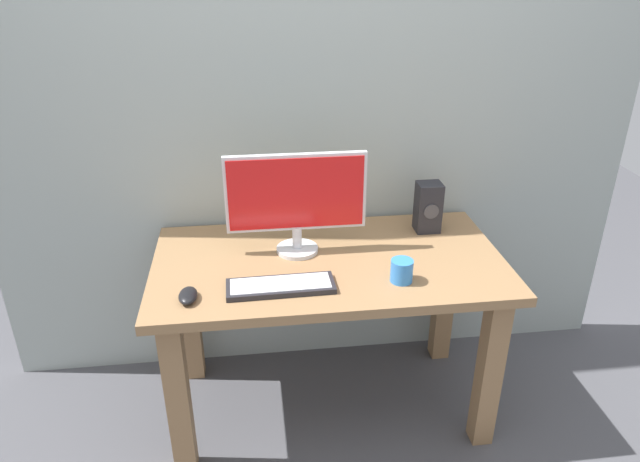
% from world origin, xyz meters
% --- Properties ---
extents(ground_plane, '(6.00, 6.00, 0.00)m').
position_xyz_m(ground_plane, '(0.00, 0.00, 0.00)').
color(ground_plane, '#4C4C51').
extents(wall_back, '(2.73, 0.04, 3.00)m').
position_xyz_m(wall_back, '(0.00, 0.40, 1.50)').
color(wall_back, '#9EA8A3').
rests_on(wall_back, ground_plane).
extents(desk, '(1.32, 0.71, 0.71)m').
position_xyz_m(desk, '(0.00, 0.00, 0.57)').
color(desk, '#936D47').
rests_on(desk, ground_plane).
extents(monitor, '(0.53, 0.16, 0.39)m').
position_xyz_m(monitor, '(-0.11, 0.09, 0.92)').
color(monitor, silver).
rests_on(monitor, desk).
extents(keyboard_primary, '(0.37, 0.14, 0.02)m').
position_xyz_m(keyboard_primary, '(-0.19, -0.19, 0.72)').
color(keyboard_primary, '#232328').
rests_on(keyboard_primary, desk).
extents(mouse, '(0.06, 0.11, 0.03)m').
position_xyz_m(mouse, '(-0.50, -0.22, 0.72)').
color(mouse, black).
rests_on(mouse, desk).
extents(speaker_right, '(0.10, 0.09, 0.21)m').
position_xyz_m(speaker_right, '(0.44, 0.20, 0.81)').
color(speaker_right, '#232328').
rests_on(speaker_right, desk).
extents(coffee_mug, '(0.08, 0.08, 0.08)m').
position_xyz_m(coffee_mug, '(0.23, -0.19, 0.75)').
color(coffee_mug, '#337FD8').
rests_on(coffee_mug, desk).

